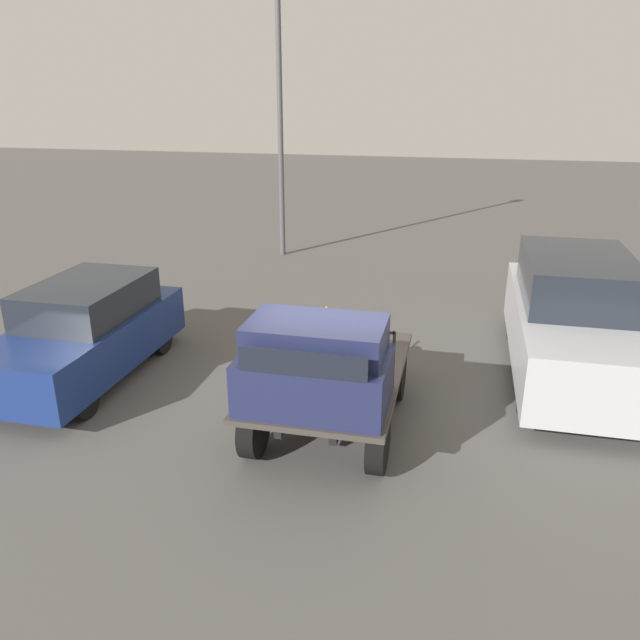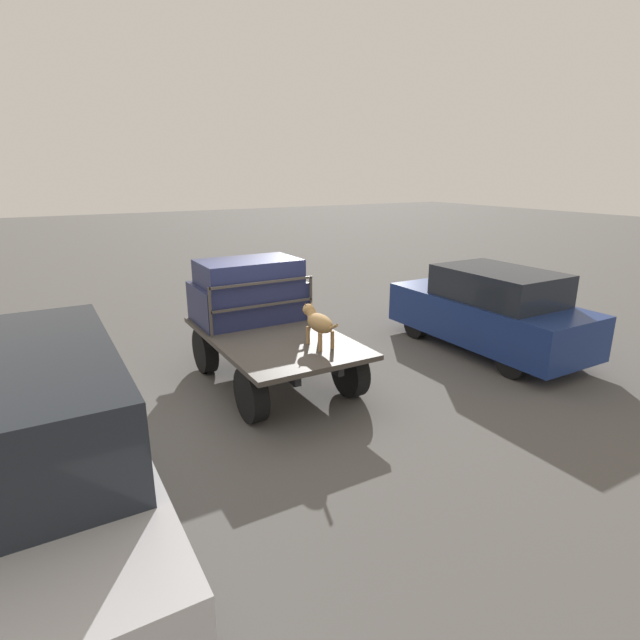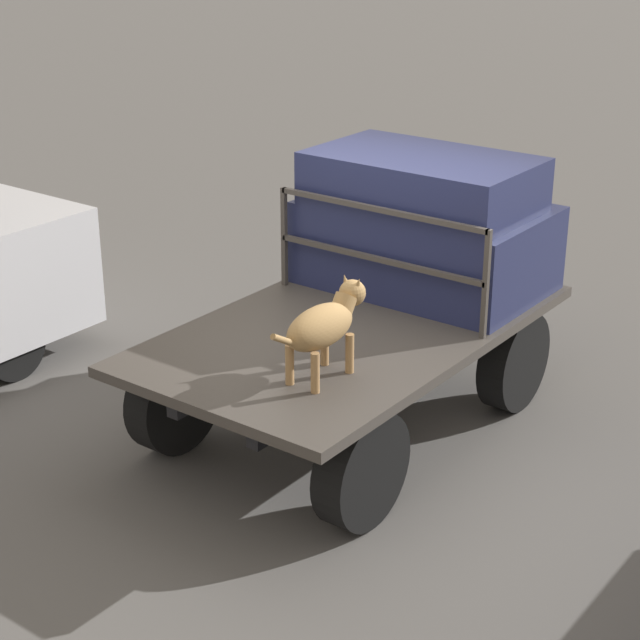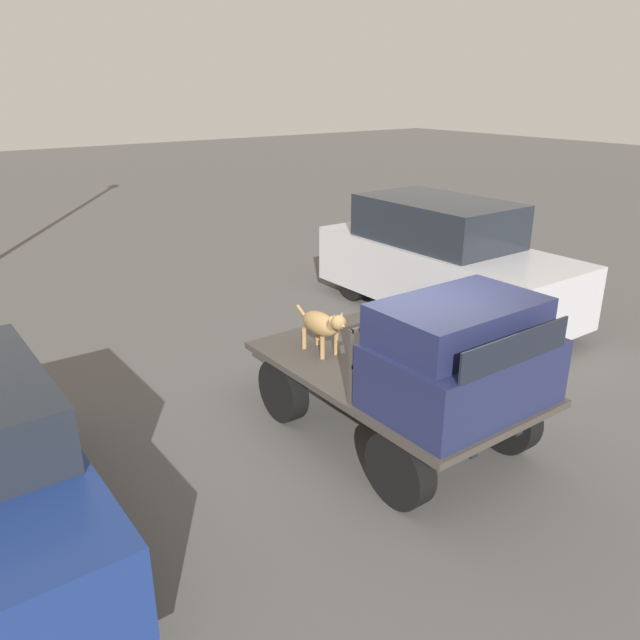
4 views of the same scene
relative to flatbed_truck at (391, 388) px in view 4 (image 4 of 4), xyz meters
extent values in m
plane|color=#514F4C|center=(0.00, 0.00, -0.62)|extent=(80.00, 80.00, 0.00)
cylinder|color=black|center=(1.08, 0.86, -0.21)|extent=(0.82, 0.24, 0.82)
cylinder|color=black|center=(1.08, -0.86, -0.21)|extent=(0.82, 0.24, 0.82)
cylinder|color=black|center=(-1.08, 0.86, -0.21)|extent=(0.82, 0.24, 0.82)
cylinder|color=black|center=(-1.08, -0.86, -0.21)|extent=(0.82, 0.24, 0.82)
cube|color=black|center=(0.00, 0.36, 0.09)|extent=(3.21, 0.10, 0.18)
cube|color=black|center=(0.00, -0.36, 0.09)|extent=(3.21, 0.10, 0.18)
cube|color=#3D3833|center=(0.00, 0.00, 0.22)|extent=(3.49, 2.03, 0.08)
cube|color=#1E2347|center=(1.06, 0.00, 0.61)|extent=(1.27, 1.91, 0.70)
cube|color=#1E2347|center=(0.97, 0.00, 1.17)|extent=(1.08, 1.76, 0.43)
cube|color=black|center=(1.68, 0.00, 1.11)|extent=(0.02, 1.57, 0.32)
cube|color=#3D3833|center=(0.36, 0.94, 0.68)|extent=(0.04, 0.04, 0.84)
cube|color=#3D3833|center=(0.36, -0.94, 0.68)|extent=(0.04, 0.04, 0.84)
cube|color=#3D3833|center=(0.36, 0.00, 1.08)|extent=(0.04, 1.87, 0.04)
cube|color=#3D3833|center=(0.36, 0.00, 0.68)|extent=(0.04, 1.87, 0.04)
cylinder|color=#9E7547|center=(-0.72, -0.28, 0.40)|extent=(0.06, 0.06, 0.28)
cylinder|color=#9E7547|center=(-0.72, -0.50, 0.40)|extent=(0.06, 0.06, 0.28)
cylinder|color=#9E7547|center=(-1.12, -0.28, 0.40)|extent=(0.06, 0.06, 0.28)
cylinder|color=#9E7547|center=(-1.12, -0.50, 0.40)|extent=(0.06, 0.06, 0.28)
ellipsoid|color=olive|center=(-0.92, -0.39, 0.64)|extent=(0.63, 0.28, 0.28)
sphere|color=#9E7547|center=(-0.75, -0.39, 0.59)|extent=(0.13, 0.13, 0.13)
cylinder|color=olive|center=(-0.65, -0.39, 0.72)|extent=(0.20, 0.16, 0.19)
sphere|color=olive|center=(-0.55, -0.39, 0.77)|extent=(0.19, 0.19, 0.19)
cone|color=#9E7547|center=(-0.47, -0.39, 0.75)|extent=(0.10, 0.10, 0.10)
cone|color=olive|center=(-0.56, -0.34, 0.85)|extent=(0.06, 0.08, 0.10)
cone|color=olive|center=(-0.56, -0.44, 0.85)|extent=(0.06, 0.08, 0.10)
cylinder|color=olive|center=(-1.29, -0.39, 0.67)|extent=(0.27, 0.04, 0.18)
cylinder|color=black|center=(0.67, -3.74, -0.32)|extent=(0.60, 0.20, 0.60)
cylinder|color=black|center=(-1.90, -3.74, -0.32)|extent=(0.60, 0.20, 0.60)
cylinder|color=black|center=(-1.03, 4.54, -0.32)|extent=(0.60, 0.20, 0.60)
cylinder|color=black|center=(-1.03, 2.87, -0.32)|extent=(0.60, 0.20, 0.60)
cylinder|color=black|center=(-4.21, 4.54, -0.32)|extent=(0.60, 0.20, 0.60)
cylinder|color=black|center=(-4.21, 2.87, -0.32)|extent=(0.60, 0.20, 0.60)
cube|color=#B7B7BC|center=(-2.62, 3.70, 0.17)|extent=(5.13, 1.95, 1.08)
cube|color=#1E232B|center=(-2.87, 3.70, 1.10)|extent=(2.82, 1.76, 0.78)
camera|label=1|loc=(8.16, 1.72, 4.15)|focal=35.00mm
camera|label=2|loc=(-7.31, 3.30, 2.88)|focal=28.00mm
camera|label=3|loc=(-6.17, -4.33, 3.39)|focal=60.00mm
camera|label=4|loc=(4.93, -4.69, 3.46)|focal=35.00mm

